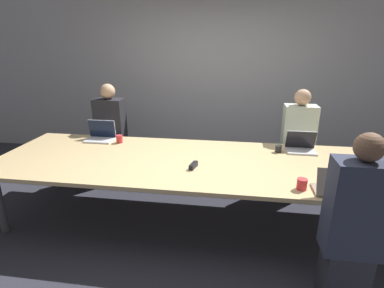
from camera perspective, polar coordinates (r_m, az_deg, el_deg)
The scene contains 13 objects.
ground_plane at distance 3.53m, azimuth 0.98°, elevation -14.13°, with size 24.00×24.00×0.00m, color #2D2D38.
curtain_wall at distance 5.12m, azimuth 4.25°, elevation 13.08°, with size 12.00×0.06×2.80m.
conference_table at distance 3.21m, azimuth 1.05°, elevation -3.92°, with size 4.37×1.39×0.73m.
laptop_far_left at distance 4.01m, azimuth -16.98°, elevation 1.78°, with size 0.35×0.24×0.25m.
person_far_left at distance 4.43m, azimuth -15.09°, elevation 1.84°, with size 0.40×0.24×1.38m.
cup_far_left at distance 3.84m, azimuth -13.65°, elevation 0.93°, with size 0.08×0.08×0.10m.
laptop_far_right at distance 3.67m, azimuth 20.02°, elevation -0.25°, with size 0.33×0.23×0.23m.
person_far_right at distance 4.10m, azimuth 19.37°, elevation -0.05°, with size 0.40×0.24×1.38m.
cup_far_right at distance 3.56m, azimuth 16.15°, elevation -0.88°, with size 0.07×0.07×0.08m.
laptop_near_right at distance 2.77m, azimuth 25.76°, elevation -7.33°, with size 0.34×0.24×0.24m.
person_near_right at distance 2.54m, azimuth 28.32°, elevation -13.65°, with size 0.40×0.24×1.37m.
cup_near_right at distance 2.75m, azimuth 20.21°, elevation -7.18°, with size 0.09×0.09×0.10m.
stapler at distance 3.01m, azimuth 0.27°, elevation -4.11°, with size 0.08×0.16×0.05m.
Camera 1 is at (0.37, -2.93, 1.94)m, focal length 28.00 mm.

